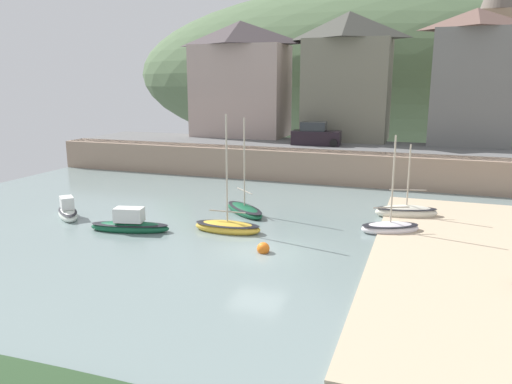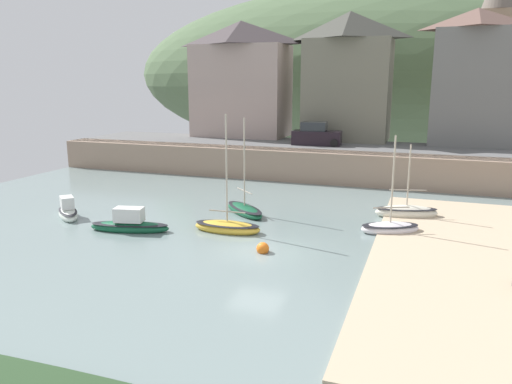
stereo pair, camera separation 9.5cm
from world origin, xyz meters
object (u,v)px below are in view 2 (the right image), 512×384
object	(u,v)px
sailboat_white_hull	(390,228)
waterfront_building_right	(472,77)
sailboat_nearest_shore	(245,210)
mooring_buoy	(263,249)
dinghy_open_wooden	(68,212)
rowboat_small_beached	(227,227)
parked_car_near_slipway	(316,135)
motorboat_with_cabin	(406,212)
waterfront_building_centre	(348,76)
church_with_spire	(495,45)
waterfront_building_left	(241,79)
fishing_boat_green	(130,225)

from	to	relation	value
sailboat_white_hull	waterfront_building_right	bearing A→B (deg)	52.21
sailboat_nearest_shore	mooring_buoy	distance (m)	6.88
waterfront_building_right	dinghy_open_wooden	xyz separation A→B (m)	(-22.41, -23.37, -7.70)
sailboat_nearest_shore	mooring_buoy	size ratio (longest dim) A/B	9.77
sailboat_nearest_shore	rowboat_small_beached	size ratio (longest dim) A/B	0.93
parked_car_near_slipway	motorboat_with_cabin	bearing A→B (deg)	-59.65
waterfront_building_centre	church_with_spire	world-z (taller)	church_with_spire
mooring_buoy	waterfront_building_centre	bearing A→B (deg)	91.08
waterfront_building_centre	dinghy_open_wooden	xyz separation A→B (m)	(-12.08, -23.37, -7.82)
rowboat_small_beached	sailboat_white_hull	bearing A→B (deg)	17.02
sailboat_nearest_shore	sailboat_white_hull	world-z (taller)	sailboat_nearest_shore
sailboat_nearest_shore	waterfront_building_right	bearing A→B (deg)	98.08
parked_car_near_slipway	waterfront_building_left	bearing A→B (deg)	148.85
waterfront_building_left	mooring_buoy	world-z (taller)	waterfront_building_left
sailboat_white_hull	mooring_buoy	size ratio (longest dim) A/B	8.79
waterfront_building_left	fishing_boat_green	distance (m)	25.76
waterfront_building_left	mooring_buoy	distance (m)	28.51
rowboat_small_beached	church_with_spire	bearing A→B (deg)	60.09
sailboat_nearest_shore	fishing_boat_green	bearing A→B (deg)	-87.79
sailboat_nearest_shore	sailboat_white_hull	size ratio (longest dim) A/B	1.11
motorboat_with_cabin	dinghy_open_wooden	size ratio (longest dim) A/B	1.58
church_with_spire	motorboat_with_cabin	bearing A→B (deg)	-105.70
sailboat_white_hull	rowboat_small_beached	world-z (taller)	rowboat_small_beached
motorboat_with_cabin	sailboat_white_hull	size ratio (longest dim) A/B	0.85
waterfront_building_right	mooring_buoy	size ratio (longest dim) A/B	18.71
fishing_boat_green	dinghy_open_wooden	bearing A→B (deg)	155.22
church_with_spire	sailboat_nearest_shore	bearing A→B (deg)	-122.87
rowboat_small_beached	parked_car_near_slipway	xyz separation A→B (m)	(0.55, 18.28, 2.94)
church_with_spire	waterfront_building_right	bearing A→B (deg)	-115.06
dinghy_open_wooden	parked_car_near_slipway	distance (m)	21.69
waterfront_building_right	sailboat_white_hull	xyz separation A→B (m)	(-4.59, -20.09, -7.78)
waterfront_building_left	waterfront_building_right	bearing A→B (deg)	0.00
waterfront_building_centre	parked_car_near_slipway	size ratio (longest dim) A/B	2.70
sailboat_nearest_shore	motorboat_with_cabin	bearing A→B (deg)	57.35
fishing_boat_green	parked_car_near_slipway	xyz separation A→B (m)	(5.43, 19.91, 2.87)
church_with_spire	fishing_boat_green	distance (m)	35.98
church_with_spire	parked_car_near_slipway	world-z (taller)	church_with_spire
waterfront_building_left	motorboat_with_cabin	bearing A→B (deg)	-44.96
motorboat_with_cabin	mooring_buoy	distance (m)	10.36
waterfront_building_left	fishing_boat_green	xyz separation A→B (m)	(3.13, -24.41, -7.61)
motorboat_with_cabin	rowboat_small_beached	world-z (taller)	rowboat_small_beached
waterfront_building_left	parked_car_near_slipway	bearing A→B (deg)	-27.72
waterfront_building_centre	waterfront_building_right	world-z (taller)	waterfront_building_centre
rowboat_small_beached	parked_car_near_slipway	world-z (taller)	rowboat_small_beached
fishing_boat_green	mooring_buoy	size ratio (longest dim) A/B	7.39
sailboat_nearest_shore	sailboat_white_hull	xyz separation A→B (m)	(8.49, -0.96, 0.01)
waterfront_building_left	rowboat_small_beached	distance (m)	25.34
waterfront_building_left	waterfront_building_centre	distance (m)	10.35
sailboat_nearest_shore	rowboat_small_beached	xyz separation A→B (m)	(0.42, -3.65, 0.02)
waterfront_building_right	rowboat_small_beached	distance (m)	27.20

